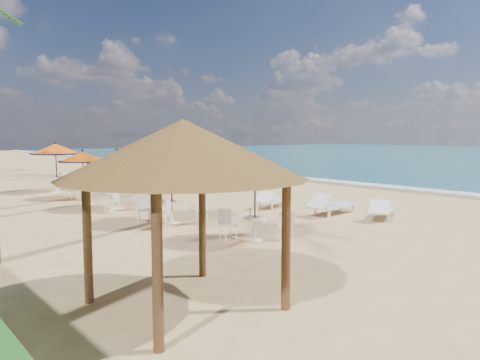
% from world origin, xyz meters
% --- Properties ---
extents(ground, '(160.00, 160.00, 0.00)m').
position_xyz_m(ground, '(0.00, 0.00, 0.00)').
color(ground, tan).
rests_on(ground, ground).
extents(foam_strip, '(1.20, 140.00, 0.04)m').
position_xyz_m(foam_strip, '(9.30, 10.00, 0.00)').
color(foam_strip, white).
rests_on(foam_strip, ground).
extents(wetsand_band, '(1.40, 140.00, 0.02)m').
position_xyz_m(wetsand_band, '(8.40, 10.00, 0.00)').
color(wetsand_band, olive).
rests_on(wetsand_band, ground).
extents(station_0, '(2.05, 2.05, 2.14)m').
position_xyz_m(station_0, '(-4.56, -0.33, 1.56)').
color(station_0, black).
rests_on(station_0, ground).
extents(station_1, '(2.23, 2.23, 2.33)m').
position_xyz_m(station_1, '(-5.02, 3.09, 1.70)').
color(station_1, black).
rests_on(station_1, ground).
extents(station_2, '(2.16, 2.27, 2.26)m').
position_xyz_m(station_2, '(-5.03, 6.86, 1.65)').
color(station_2, black).
rests_on(station_2, ground).
extents(station_3, '(2.05, 2.05, 2.13)m').
position_xyz_m(station_3, '(-4.98, 10.47, 1.56)').
color(station_3, black).
rests_on(station_3, ground).
extents(station_4, '(2.35, 2.35, 2.45)m').
position_xyz_m(station_4, '(-5.00, 13.63, 1.87)').
color(station_4, black).
rests_on(station_4, ground).
extents(lounger_near, '(2.03, 1.42, 0.70)m').
position_xyz_m(lounger_near, '(0.68, -0.66, 0.33)').
color(lounger_near, white).
rests_on(lounger_near, ground).
extents(lounger_mid, '(2.24, 0.89, 0.78)m').
position_xyz_m(lounger_mid, '(0.06, 0.94, 0.37)').
color(lounger_mid, white).
rests_on(lounger_mid, ground).
extents(lounger_far, '(1.96, 1.27, 0.67)m').
position_xyz_m(lounger_far, '(-0.49, 3.38, 0.32)').
color(lounger_far, white).
rests_on(lounger_far, ground).
extents(palapa, '(3.94, 3.94, 3.00)m').
position_xyz_m(palapa, '(-8.55, -3.14, 2.52)').
color(palapa, brown).
rests_on(palapa, ground).
extents(person, '(0.28, 0.36, 0.88)m').
position_xyz_m(person, '(6.33, 22.21, 0.44)').
color(person, '#8C5947').
rests_on(person, ground).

